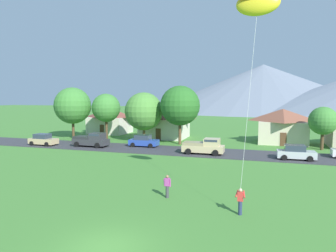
# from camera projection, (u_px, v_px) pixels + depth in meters

# --- Properties ---
(ground_plane) EXTENTS (400.00, 400.00, 0.00)m
(ground_plane) POSITION_uv_depth(u_px,v_px,m) (105.00, 248.00, 14.85)
(ground_plane) COLOR #447F33
(road_strip) EXTENTS (160.00, 7.02, 0.08)m
(road_strip) POSITION_uv_depth(u_px,v_px,m) (206.00, 152.00, 39.95)
(road_strip) COLOR #38383D
(road_strip) RESTS_ON ground
(mountain_far_east_ridge) EXTENTS (120.20, 120.20, 24.16)m
(mountain_far_east_ridge) POSITION_uv_depth(u_px,v_px,m) (263.00, 87.00, 162.20)
(mountain_far_east_ridge) COLOR slate
(mountain_far_east_ridge) RESTS_ON ground
(house_leftmost) EXTENTS (8.18, 7.23, 5.43)m
(house_leftmost) POSITION_uv_depth(u_px,v_px,m) (164.00, 122.00, 53.99)
(house_leftmost) COLOR beige
(house_leftmost) RESTS_ON ground
(house_right_center) EXTENTS (7.69, 6.96, 5.40)m
(house_right_center) POSITION_uv_depth(u_px,v_px,m) (282.00, 125.00, 47.99)
(house_right_center) COLOR beige
(house_right_center) RESTS_ON ground
(house_rightmost) EXTENTS (7.67, 6.97, 5.04)m
(house_rightmost) POSITION_uv_depth(u_px,v_px,m) (110.00, 120.00, 60.81)
(house_rightmost) COLOR beige
(house_rightmost) RESTS_ON ground
(tree_near_left) EXTENTS (6.31, 6.31, 8.89)m
(tree_near_left) POSITION_uv_depth(u_px,v_px,m) (73.00, 106.00, 52.97)
(tree_near_left) COLOR #4C3823
(tree_near_left) RESTS_ON ground
(tree_left_of_center) EXTENTS (3.85, 3.85, 5.94)m
(tree_left_of_center) POSITION_uv_depth(u_px,v_px,m) (323.00, 121.00, 41.68)
(tree_left_of_center) COLOR #4C3823
(tree_left_of_center) RESTS_ON ground
(tree_center) EXTENTS (4.84, 4.84, 7.80)m
(tree_center) POSITION_uv_depth(u_px,v_px,m) (106.00, 108.00, 52.22)
(tree_center) COLOR #4C3823
(tree_center) RESTS_ON ground
(tree_right_of_center) EXTENTS (6.06, 6.06, 8.96)m
(tree_right_of_center) POSITION_uv_depth(u_px,v_px,m) (180.00, 106.00, 46.40)
(tree_right_of_center) COLOR brown
(tree_right_of_center) RESTS_ON ground
(tree_near_right) EXTENTS (6.13, 6.13, 7.99)m
(tree_near_right) POSITION_uv_depth(u_px,v_px,m) (144.00, 111.00, 49.21)
(tree_near_right) COLOR brown
(tree_near_right) RESTS_ON ground
(parked_car_blue_west_end) EXTENTS (4.22, 2.12, 1.68)m
(parked_car_blue_west_end) POSITION_uv_depth(u_px,v_px,m) (144.00, 141.00, 44.33)
(parked_car_blue_west_end) COLOR #2847A8
(parked_car_blue_west_end) RESTS_ON road_strip
(parked_car_tan_mid_east) EXTENTS (4.23, 2.13, 1.68)m
(parked_car_tan_mid_east) POSITION_uv_depth(u_px,v_px,m) (43.00, 140.00, 45.67)
(parked_car_tan_mid_east) COLOR tan
(parked_car_tan_mid_east) RESTS_ON road_strip
(parked_car_silver_east_end) EXTENTS (4.27, 2.21, 1.68)m
(parked_car_silver_east_end) POSITION_uv_depth(u_px,v_px,m) (296.00, 153.00, 35.21)
(parked_car_silver_east_end) COLOR #B7BCC1
(parked_car_silver_east_end) RESTS_ON road_strip
(pickup_truck_charcoal_west_side) EXTENTS (5.25, 2.42, 1.99)m
(pickup_truck_charcoal_west_side) POSITION_uv_depth(u_px,v_px,m) (92.00, 140.00, 44.33)
(pickup_truck_charcoal_west_side) COLOR #333338
(pickup_truck_charcoal_west_side) RESTS_ON road_strip
(pickup_truck_sand_east_side) EXTENTS (5.21, 2.35, 1.99)m
(pickup_truck_sand_east_side) POSITION_uv_depth(u_px,v_px,m) (204.00, 146.00, 38.63)
(pickup_truck_sand_east_side) COLOR #C6B284
(pickup_truck_sand_east_side) RESTS_ON road_strip
(kite_flyer_with_kite) EXTENTS (2.87, 3.07, 14.16)m
(kite_flyer_with_kite) POSITION_uv_depth(u_px,v_px,m) (257.00, 7.00, 19.48)
(kite_flyer_with_kite) COLOR navy
(kite_flyer_with_kite) RESTS_ON ground
(watcher_person) EXTENTS (0.56, 0.24, 1.68)m
(watcher_person) POSITION_uv_depth(u_px,v_px,m) (167.00, 186.00, 22.07)
(watcher_person) COLOR #3D3D42
(watcher_person) RESTS_ON ground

